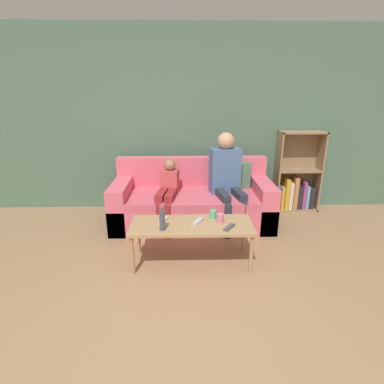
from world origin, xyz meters
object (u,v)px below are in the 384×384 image
at_px(cup_far, 220,218).
at_px(person_adult, 227,173).
at_px(bookshelf, 295,182).
at_px(tv_remote_2, 229,227).
at_px(bottle, 162,221).
at_px(tv_remote_1, 198,221).
at_px(coffee_table, 192,228).
at_px(cup_near, 213,214).
at_px(tv_remote_0, 163,220).
at_px(person_child, 168,191).
at_px(couch, 193,202).

bearing_deg(cup_far, person_adult, 78.96).
height_order(bookshelf, cup_far, bookshelf).
bearing_deg(tv_remote_2, bottle, -143.99).
bearing_deg(bottle, tv_remote_1, 26.19).
bearing_deg(person_adult, coffee_table, -127.66).
distance_m(cup_near, tv_remote_0, 0.53).
relative_size(cup_near, tv_remote_2, 0.55).
distance_m(cup_far, bottle, 0.60).
height_order(person_adult, cup_far, person_adult).
bearing_deg(cup_far, tv_remote_2, -59.93).
relative_size(bookshelf, bottle, 5.01).
bearing_deg(tv_remote_1, tv_remote_0, -157.06).
relative_size(bookshelf, tv_remote_1, 6.83).
height_order(person_adult, cup_near, person_adult).
height_order(tv_remote_0, tv_remote_2, same).
xyz_separation_m(coffee_table, cup_far, (0.29, 0.03, 0.09)).
relative_size(person_child, bottle, 3.73).
bearing_deg(tv_remote_2, tv_remote_1, -172.66).
height_order(coffee_table, tv_remote_1, tv_remote_1).
distance_m(couch, coffee_table, 1.05).
height_order(bookshelf, person_adult, person_adult).
xyz_separation_m(tv_remote_1, bottle, (-0.36, -0.17, 0.09)).
height_order(cup_near, tv_remote_0, cup_near).
relative_size(couch, coffee_table, 1.68).
xyz_separation_m(bookshelf, person_child, (-1.88, -0.61, 0.07)).
xyz_separation_m(couch, bottle, (-0.33, -1.17, 0.25)).
height_order(couch, cup_far, couch).
bearing_deg(tv_remote_2, person_child, 157.65).
bearing_deg(person_adult, tv_remote_1, -125.32).
distance_m(cup_near, tv_remote_2, 0.28).
distance_m(coffee_table, tv_remote_2, 0.39).
xyz_separation_m(person_adult, tv_remote_0, (-0.77, -0.89, -0.26)).
relative_size(bookshelf, cup_near, 12.70).
xyz_separation_m(person_adult, person_child, (-0.77, -0.08, -0.21)).
bearing_deg(tv_remote_1, cup_far, 22.53).
bearing_deg(coffee_table, cup_far, 4.92).
height_order(cup_near, tv_remote_2, cup_near).
bearing_deg(coffee_table, tv_remote_1, 33.51).
relative_size(person_adult, person_child, 1.39).
xyz_separation_m(person_child, tv_remote_0, (-0.01, -0.81, -0.05)).
bearing_deg(tv_remote_0, person_child, 106.47).
height_order(person_adult, bottle, person_adult).
bearing_deg(cup_far, tv_remote_1, 175.00).
bearing_deg(cup_near, bookshelf, 44.82).
xyz_separation_m(cup_near, cup_far, (0.06, -0.11, 0.00)).
height_order(tv_remote_1, tv_remote_2, same).
xyz_separation_m(tv_remote_0, tv_remote_2, (0.66, -0.18, 0.00)).
bearing_deg(bookshelf, person_child, -161.97).
distance_m(couch, tv_remote_2, 1.20).
distance_m(couch, tv_remote_0, 1.03).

